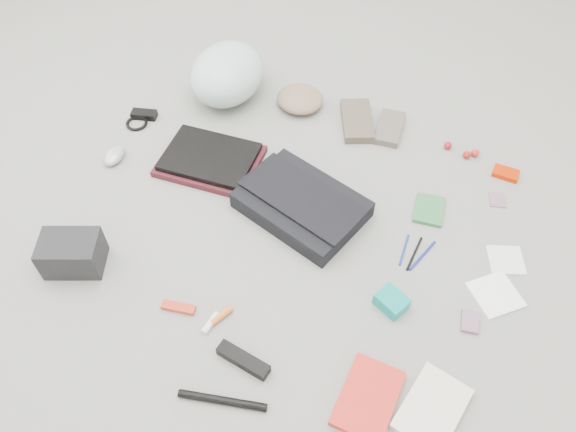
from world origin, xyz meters
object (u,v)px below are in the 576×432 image
at_px(bike_helmet, 227,74).
at_px(accordion_wallet, 392,302).
at_px(book_red, 368,398).
at_px(messenger_bag, 302,205).
at_px(camera_bag, 72,253).
at_px(laptop, 210,157).

bearing_deg(bike_helmet, accordion_wallet, -39.60).
height_order(bike_helmet, book_red, bike_helmet).
relative_size(messenger_bag, bike_helmet, 1.14).
bearing_deg(book_red, accordion_wallet, 97.02).
bearing_deg(messenger_bag, bike_helmet, 155.10).
bearing_deg(camera_bag, messenger_bag, 16.89).
distance_m(messenger_bag, bike_helmet, 0.68).
bearing_deg(bike_helmet, laptop, -75.08).
relative_size(camera_bag, book_red, 0.84).
height_order(messenger_bag, bike_helmet, bike_helmet).
xyz_separation_m(messenger_bag, accordion_wallet, (0.39, -0.22, -0.01)).
xyz_separation_m(camera_bag, book_red, (0.98, -0.04, -0.05)).
xyz_separation_m(laptop, camera_bag, (-0.17, -0.56, 0.02)).
relative_size(laptop, accordion_wallet, 3.64).
bearing_deg(bike_helmet, messenger_bag, -43.83).
distance_m(camera_bag, accordion_wallet, 0.98).
xyz_separation_m(messenger_bag, camera_bag, (-0.56, -0.49, 0.03)).
xyz_separation_m(laptop, book_red, (0.81, -0.59, -0.02)).
relative_size(book_red, accordion_wallet, 2.43).
bearing_deg(accordion_wallet, book_red, -59.55).
bearing_deg(bike_helmet, book_red, -49.12).
height_order(book_red, accordion_wallet, accordion_wallet).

